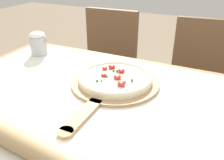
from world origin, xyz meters
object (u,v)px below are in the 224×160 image
at_px(rolling_pin, 33,148).
at_px(chair_left, 107,65).
at_px(pizza, 115,78).
at_px(chair_right, 200,84).
at_px(flour_cup, 38,43).
at_px(pizza_peel, 113,85).

height_order(rolling_pin, chair_left, chair_left).
height_order(pizza, chair_right, chair_right).
relative_size(pizza, rolling_pin, 0.63).
bearing_deg(chair_left, flour_cup, -108.42).
relative_size(rolling_pin, chair_right, 0.52).
bearing_deg(pizza, chair_right, 64.83).
height_order(pizza_peel, chair_left, chair_left).
relative_size(pizza, flour_cup, 2.41).
bearing_deg(rolling_pin, pizza, 87.59).
xyz_separation_m(pizza_peel, pizza, (-0.00, 0.02, 0.02)).
height_order(pizza_peel, chair_right, chair_right).
xyz_separation_m(chair_right, flour_cup, (-0.78, -0.49, 0.30)).
bearing_deg(chair_left, pizza, -62.36).
relative_size(chair_left, chair_right, 1.00).
bearing_deg(chair_left, chair_right, -2.01).
bearing_deg(pizza, chair_left, 119.61).
bearing_deg(flour_cup, chair_right, 31.97).
distance_m(pizza_peel, chair_left, 0.77).
distance_m(pizza_peel, pizza, 0.03).
xyz_separation_m(rolling_pin, chair_right, (0.31, 1.06, -0.26)).
xyz_separation_m(chair_left, chair_right, (0.64, -0.00, 0.00)).
height_order(pizza, chair_left, chair_left).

